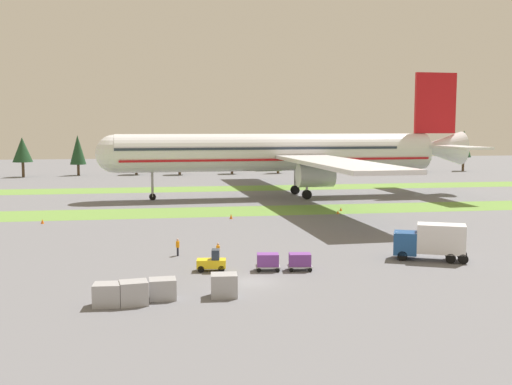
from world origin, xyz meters
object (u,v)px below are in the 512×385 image
at_px(baggage_tug, 212,262).
at_px(uld_container_3, 224,285).
at_px(ground_crew_marshaller, 218,251).
at_px(taxiway_marker_2, 231,216).
at_px(cargo_dolly_lead, 268,261).
at_px(uld_container_0, 163,289).
at_px(uld_container_1, 108,295).
at_px(taxiway_marker_3, 338,212).
at_px(ground_crew_loader, 178,246).
at_px(uld_container_2, 134,293).
at_px(airliner, 289,152).
at_px(taxiway_marker_0, 341,209).
at_px(taxiway_marker_1, 42,221).
at_px(cargo_dolly_second, 300,260).
at_px(catering_truck, 431,240).

height_order(baggage_tug, uld_container_3, baggage_tug).
bearing_deg(ground_crew_marshaller, taxiway_marker_2, -2.38).
xyz_separation_m(cargo_dolly_lead, uld_container_0, (-9.47, -7.72, -0.14)).
distance_m(uld_container_1, taxiway_marker_3, 52.17).
height_order(ground_crew_loader, uld_container_2, uld_container_2).
height_order(airliner, taxiway_marker_3, airliner).
bearing_deg(taxiway_marker_0, uld_container_3, -117.26).
bearing_deg(taxiway_marker_1, taxiway_marker_0, 7.45).
distance_m(ground_crew_marshaller, taxiway_marker_1, 33.55).
xyz_separation_m(airliner, ground_crew_marshaller, (-18.11, -51.10, -7.32)).
relative_size(airliner, cargo_dolly_second, 35.52).
xyz_separation_m(airliner, uld_container_0, (-23.53, -63.66, -7.49)).
bearing_deg(taxiway_marker_1, baggage_tug, -56.46).
relative_size(cargo_dolly_lead, taxiway_marker_0, 4.48).
bearing_deg(cargo_dolly_second, uld_container_1, 124.97).
distance_m(baggage_tug, uld_container_0, 9.51).
distance_m(uld_container_0, taxiway_marker_0, 52.20).
distance_m(catering_truck, uld_container_1, 31.71).
relative_size(ground_crew_loader, uld_container_3, 0.87).
xyz_separation_m(cargo_dolly_second, taxiway_marker_0, (15.20, 37.00, -0.65)).
xyz_separation_m(catering_truck, taxiway_marker_0, (1.62, 34.90, -1.69)).
bearing_deg(uld_container_1, uld_container_2, 0.38).
bearing_deg(taxiway_marker_1, catering_truck, -35.17).
xyz_separation_m(airliner, catering_truck, (2.39, -54.22, -6.32)).
bearing_deg(cargo_dolly_lead, uld_container_2, 134.90).
xyz_separation_m(uld_container_0, uld_container_2, (-2.10, -1.10, 0.09)).
relative_size(baggage_tug, ground_crew_marshaller, 1.58).
relative_size(taxiway_marker_2, taxiway_marker_3, 1.45).
bearing_deg(cargo_dolly_second, taxiway_marker_0, -14.78).
distance_m(uld_container_2, taxiway_marker_3, 51.10).
height_order(uld_container_1, taxiway_marker_3, uld_container_1).
distance_m(taxiway_marker_0, taxiway_marker_1, 43.52).
relative_size(cargo_dolly_second, taxiway_marker_2, 3.40).
relative_size(uld_container_2, taxiway_marker_0, 3.77).
distance_m(uld_container_1, taxiway_marker_2, 42.39).
height_order(cargo_dolly_lead, taxiway_marker_0, cargo_dolly_lead).
relative_size(uld_container_2, taxiway_marker_1, 3.18).
height_order(taxiway_marker_1, taxiway_marker_2, taxiway_marker_2).
relative_size(baggage_tug, uld_container_2, 1.37).
bearing_deg(uld_container_3, uld_container_1, -173.17).
relative_size(ground_crew_marshaller, taxiway_marker_0, 3.28).
bearing_deg(catering_truck, uld_container_2, 135.16).
bearing_deg(uld_container_1, catering_truck, 19.45).
bearing_deg(uld_container_2, ground_crew_loader, 77.30).
height_order(ground_crew_marshaller, uld_container_3, uld_container_3).
height_order(ground_crew_marshaller, uld_container_2, uld_container_2).
relative_size(cargo_dolly_second, ground_crew_marshaller, 1.37).
relative_size(airliner, uld_container_1, 42.23).
bearing_deg(ground_crew_marshaller, catering_truck, -91.50).
height_order(airliner, uld_container_0, airliner).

